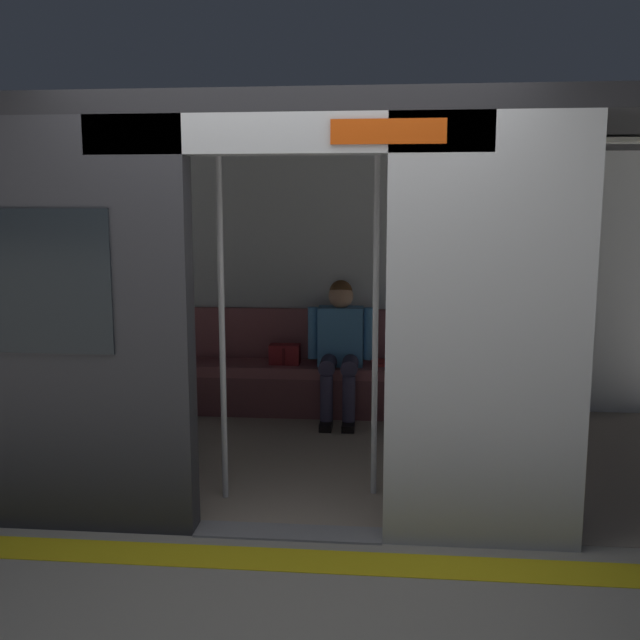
{
  "coord_description": "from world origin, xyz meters",
  "views": [
    {
      "loc": [
        -0.51,
        3.65,
        1.77
      ],
      "look_at": [
        -0.05,
        -1.29,
        0.98
      ],
      "focal_mm": 40.15,
      "sensor_mm": 36.0,
      "label": 1
    }
  ],
  "objects_px": {
    "handbag": "(285,354)",
    "grab_pole_far": "(376,319)",
    "grab_pole_door": "(222,320)",
    "bench_seat": "(325,377)",
    "person_seated": "(340,341)",
    "book": "(382,363)",
    "train_car": "(301,238)"
  },
  "relations": [
    {
      "from": "handbag",
      "to": "book",
      "type": "height_order",
      "value": "handbag"
    },
    {
      "from": "bench_seat",
      "to": "book",
      "type": "xyz_separation_m",
      "value": [
        -0.49,
        -0.08,
        0.11
      ]
    },
    {
      "from": "grab_pole_far",
      "to": "handbag",
      "type": "bearing_deg",
      "value": -65.0
    },
    {
      "from": "bench_seat",
      "to": "grab_pole_far",
      "type": "xyz_separation_m",
      "value": [
        -0.45,
        1.69,
        0.77
      ]
    },
    {
      "from": "person_seated",
      "to": "grab_pole_door",
      "type": "distance_m",
      "value": 1.93
    },
    {
      "from": "person_seated",
      "to": "book",
      "type": "xyz_separation_m",
      "value": [
        -0.35,
        -0.14,
        -0.21
      ]
    },
    {
      "from": "grab_pole_door",
      "to": "book",
      "type": "bearing_deg",
      "value": -116.05
    },
    {
      "from": "grab_pole_door",
      "to": "grab_pole_far",
      "type": "relative_size",
      "value": 1.0
    },
    {
      "from": "book",
      "to": "grab_pole_far",
      "type": "relative_size",
      "value": 0.1
    },
    {
      "from": "handbag",
      "to": "bench_seat",
      "type": "bearing_deg",
      "value": 175.98
    },
    {
      "from": "train_car",
      "to": "book",
      "type": "height_order",
      "value": "train_car"
    },
    {
      "from": "train_car",
      "to": "bench_seat",
      "type": "xyz_separation_m",
      "value": [
        -0.07,
        -1.05,
        -1.22
      ]
    },
    {
      "from": "train_car",
      "to": "book",
      "type": "bearing_deg",
      "value": -116.14
    },
    {
      "from": "bench_seat",
      "to": "handbag",
      "type": "relative_size",
      "value": 9.44
    },
    {
      "from": "train_car",
      "to": "grab_pole_door",
      "type": "bearing_deg",
      "value": 64.08
    },
    {
      "from": "train_car",
      "to": "person_seated",
      "type": "height_order",
      "value": "train_car"
    },
    {
      "from": "handbag",
      "to": "grab_pole_door",
      "type": "bearing_deg",
      "value": 86.71
    },
    {
      "from": "train_car",
      "to": "book",
      "type": "relative_size",
      "value": 29.09
    },
    {
      "from": "bench_seat",
      "to": "person_seated",
      "type": "relative_size",
      "value": 2.11
    },
    {
      "from": "train_car",
      "to": "book",
      "type": "distance_m",
      "value": 1.68
    },
    {
      "from": "book",
      "to": "grab_pole_door",
      "type": "bearing_deg",
      "value": 54.51
    },
    {
      "from": "person_seated",
      "to": "handbag",
      "type": "xyz_separation_m",
      "value": [
        0.48,
        -0.08,
        -0.14
      ]
    },
    {
      "from": "grab_pole_far",
      "to": "train_car",
      "type": "bearing_deg",
      "value": -50.42
    },
    {
      "from": "handbag",
      "to": "grab_pole_door",
      "type": "distance_m",
      "value": 1.95
    },
    {
      "from": "person_seated",
      "to": "book",
      "type": "relative_size",
      "value": 5.28
    },
    {
      "from": "book",
      "to": "grab_pole_door",
      "type": "distance_m",
      "value": 2.24
    },
    {
      "from": "bench_seat",
      "to": "handbag",
      "type": "height_order",
      "value": "handbag"
    },
    {
      "from": "bench_seat",
      "to": "grab_pole_door",
      "type": "height_order",
      "value": "grab_pole_door"
    },
    {
      "from": "train_car",
      "to": "person_seated",
      "type": "bearing_deg",
      "value": -101.75
    },
    {
      "from": "train_car",
      "to": "bench_seat",
      "type": "relative_size",
      "value": 2.61
    },
    {
      "from": "handbag",
      "to": "grab_pole_far",
      "type": "height_order",
      "value": "grab_pole_far"
    },
    {
      "from": "bench_seat",
      "to": "train_car",
      "type": "bearing_deg",
      "value": 86.07
    }
  ]
}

